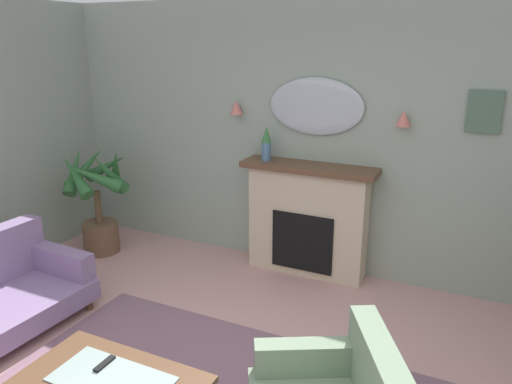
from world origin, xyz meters
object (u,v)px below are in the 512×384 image
at_px(framed_picture, 484,112).
at_px(potted_plant_corner_palm, 97,198).
at_px(wall_sconce_left, 236,107).
at_px(wall_sconce_right, 404,118).
at_px(wall_mirror, 316,107).
at_px(mantel_vase_left, 266,143).
at_px(tv_remote, 105,364).
at_px(fireplace, 307,221).

bearing_deg(framed_picture, potted_plant_corner_palm, -169.83).
xyz_separation_m(framed_picture, potted_plant_corner_palm, (-3.79, -0.68, -1.10)).
bearing_deg(wall_sconce_left, wall_sconce_right, 0.00).
bearing_deg(wall_sconce_right, wall_mirror, 176.63).
xyz_separation_m(mantel_vase_left, wall_sconce_left, (-0.40, 0.12, 0.32)).
bearing_deg(wall_mirror, tv_remote, -98.00).
relative_size(wall_sconce_left, framed_picture, 0.39).
distance_m(fireplace, tv_remote, 2.59).
distance_m(framed_picture, tv_remote, 3.55).
height_order(mantel_vase_left, wall_sconce_right, wall_sconce_right).
relative_size(fireplace, wall_sconce_right, 9.71).
xyz_separation_m(wall_sconce_left, wall_sconce_right, (1.70, 0.00, 0.00)).
bearing_deg(wall_sconce_left, tv_remote, -79.96).
bearing_deg(wall_sconce_right, tv_remote, -114.86).
bearing_deg(potted_plant_corner_palm, wall_sconce_right, 11.17).
bearing_deg(wall_sconce_left, framed_picture, 1.46).
bearing_deg(wall_sconce_right, framed_picture, 5.27).
distance_m(wall_sconce_left, framed_picture, 2.35).
height_order(wall_sconce_right, framed_picture, framed_picture).
bearing_deg(fireplace, framed_picture, 5.77).
distance_m(fireplace, wall_sconce_left, 1.38).
height_order(fireplace, tv_remote, fireplace).
distance_m(wall_sconce_right, framed_picture, 0.66).
height_order(mantel_vase_left, framed_picture, framed_picture).
bearing_deg(fireplace, wall_mirror, 90.00).
bearing_deg(mantel_vase_left, wall_mirror, 20.70).
height_order(wall_sconce_right, potted_plant_corner_palm, wall_sconce_right).
xyz_separation_m(wall_sconce_right, framed_picture, (0.65, 0.06, 0.09)).
bearing_deg(potted_plant_corner_palm, tv_remote, -46.78).
relative_size(fireplace, wall_sconce_left, 9.71).
xyz_separation_m(wall_mirror, framed_picture, (1.50, 0.01, 0.04)).
relative_size(wall_sconce_right, tv_remote, 0.88).
distance_m(fireplace, mantel_vase_left, 0.89).
bearing_deg(wall_mirror, fireplace, -90.00).
xyz_separation_m(wall_sconce_left, tv_remote, (0.47, -2.65, -1.21)).
height_order(wall_sconce_right, tv_remote, wall_sconce_right).
relative_size(wall_mirror, wall_sconce_left, 6.86).
distance_m(tv_remote, potted_plant_corner_palm, 2.80).
height_order(wall_sconce_left, framed_picture, framed_picture).
relative_size(wall_sconce_left, tv_remote, 0.88).
distance_m(wall_sconce_left, wall_sconce_right, 1.70).
bearing_deg(mantel_vase_left, fireplace, 3.60).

